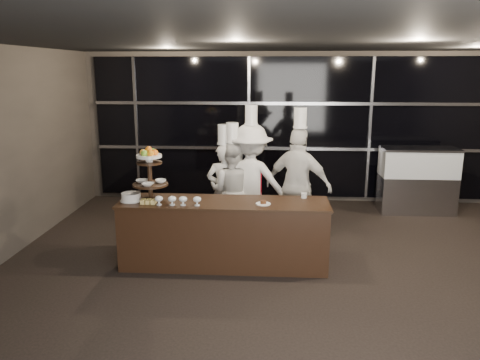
# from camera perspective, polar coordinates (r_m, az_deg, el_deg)

# --- Properties ---
(room) EXTENTS (10.00, 10.00, 10.00)m
(room) POSITION_cam_1_polar(r_m,az_deg,el_deg) (4.68, 13.00, -1.43)
(room) COLOR black
(room) RESTS_ON ground
(window_wall) EXTENTS (8.60, 0.10, 2.80)m
(window_wall) POSITION_cam_1_polar(r_m,az_deg,el_deg) (9.50, 8.38, 6.24)
(window_wall) COLOR black
(window_wall) RESTS_ON ground
(buffet_counter) EXTENTS (2.84, 0.74, 0.92)m
(buffet_counter) POSITION_cam_1_polar(r_m,az_deg,el_deg) (6.47, -1.95, -6.49)
(buffet_counter) COLOR black
(buffet_counter) RESTS_ON ground
(display_stand) EXTENTS (0.48, 0.48, 0.74)m
(display_stand) POSITION_cam_1_polar(r_m,az_deg,el_deg) (6.41, -10.96, 1.19)
(display_stand) COLOR black
(display_stand) RESTS_ON buffet_counter
(compotes) EXTENTS (0.62, 0.11, 0.12)m
(compotes) POSITION_cam_1_polar(r_m,az_deg,el_deg) (6.19, -7.61, -2.34)
(compotes) COLOR silver
(compotes) RESTS_ON buffet_counter
(layer_cake) EXTENTS (0.30, 0.30, 0.11)m
(layer_cake) POSITION_cam_1_polar(r_m,az_deg,el_deg) (6.52, -13.14, -2.03)
(layer_cake) COLOR white
(layer_cake) RESTS_ON buffet_counter
(pastry_squares) EXTENTS (0.19, 0.13, 0.05)m
(pastry_squares) POSITION_cam_1_polar(r_m,az_deg,el_deg) (6.34, -11.10, -2.59)
(pastry_squares) COLOR #DDC66C
(pastry_squares) RESTS_ON buffet_counter
(small_plate) EXTENTS (0.20, 0.20, 0.05)m
(small_plate) POSITION_cam_1_polar(r_m,az_deg,el_deg) (6.20, 2.85, -2.84)
(small_plate) COLOR white
(small_plate) RESTS_ON buffet_counter
(chef_cup) EXTENTS (0.08, 0.08, 0.07)m
(chef_cup) POSITION_cam_1_polar(r_m,az_deg,el_deg) (6.55, 7.79, -1.88)
(chef_cup) COLOR white
(chef_cup) RESTS_ON buffet_counter
(display_case) EXTENTS (1.39, 0.61, 1.24)m
(display_case) POSITION_cam_1_polar(r_m,az_deg,el_deg) (9.40, 20.82, 0.37)
(display_case) COLOR #A5A5AA
(display_case) RESTS_ON ground
(chef_a) EXTENTS (0.56, 0.38, 1.83)m
(chef_a) POSITION_cam_1_polar(r_m,az_deg,el_deg) (7.47, -1.92, -1.10)
(chef_a) COLOR silver
(chef_a) RESTS_ON ground
(chef_b) EXTENTS (0.89, 0.76, 1.87)m
(chef_b) POSITION_cam_1_polar(r_m,az_deg,el_deg) (7.39, -0.92, -1.24)
(chef_b) COLOR white
(chef_b) RESTS_ON ground
(chef_c) EXTENTS (1.27, 0.84, 2.13)m
(chef_c) POSITION_cam_1_polar(r_m,az_deg,el_deg) (7.40, 1.34, -0.21)
(chef_c) COLOR white
(chef_c) RESTS_ON ground
(chef_d) EXTENTS (1.15, 0.84, 2.11)m
(chef_d) POSITION_cam_1_polar(r_m,az_deg,el_deg) (7.26, 7.12, -0.62)
(chef_d) COLOR white
(chef_d) RESTS_ON ground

